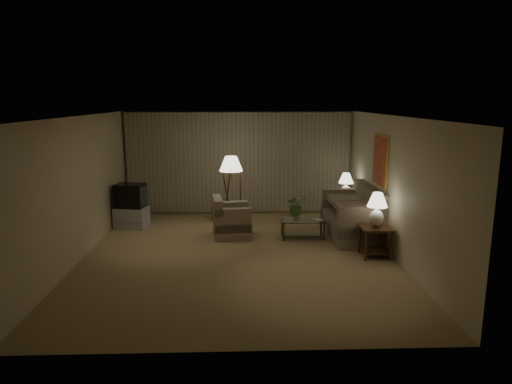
% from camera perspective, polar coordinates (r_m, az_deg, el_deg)
% --- Properties ---
extents(ground, '(7.00, 7.00, 0.00)m').
position_cam_1_polar(ground, '(9.06, -2.18, -7.86)').
color(ground, '#977F53').
rests_on(ground, ground).
extents(room_shell, '(6.04, 7.02, 2.72)m').
position_cam_1_polar(room_shell, '(10.13, -2.10, 4.39)').
color(room_shell, beige).
rests_on(room_shell, ground).
extents(sofa, '(2.01, 1.01, 0.89)m').
position_cam_1_polar(sofa, '(10.35, 11.81, -3.04)').
color(sofa, gray).
rests_on(sofa, ground).
extents(armchair, '(1.02, 0.99, 0.70)m').
position_cam_1_polar(armchair, '(10.17, -3.05, -3.61)').
color(armchair, gray).
rests_on(armchair, ground).
extents(side_table_near, '(0.59, 0.59, 0.60)m').
position_cam_1_polar(side_table_near, '(9.15, 14.71, -5.31)').
color(side_table_near, '#321C0D').
rests_on(side_table_near, ground).
extents(side_table_far, '(0.48, 0.40, 0.60)m').
position_cam_1_polar(side_table_far, '(11.58, 11.07, -1.71)').
color(side_table_far, '#321C0D').
rests_on(side_table_far, ground).
extents(table_lamp_near, '(0.39, 0.39, 0.67)m').
position_cam_1_polar(table_lamp_near, '(9.00, 14.90, -1.79)').
color(table_lamp_near, white).
rests_on(table_lamp_near, side_table_near).
extents(table_lamp_far, '(0.36, 0.36, 0.63)m').
position_cam_1_polar(table_lamp_far, '(11.46, 11.18, 1.09)').
color(table_lamp_far, white).
rests_on(table_lamp_far, side_table_far).
extents(coffee_table, '(1.02, 0.55, 0.41)m').
position_cam_1_polar(coffee_table, '(10.10, 5.86, -4.22)').
color(coffee_table, silver).
rests_on(coffee_table, ground).
extents(tv_cabinet, '(0.92, 0.75, 0.50)m').
position_cam_1_polar(tv_cabinet, '(11.25, -15.29, -3.07)').
color(tv_cabinet, '#A1A1A3').
rests_on(tv_cabinet, ground).
extents(crt_tv, '(0.83, 0.72, 0.56)m').
position_cam_1_polar(crt_tv, '(11.13, -15.43, -0.43)').
color(crt_tv, black).
rests_on(crt_tv, tv_cabinet).
extents(floor_lamp, '(0.55, 0.55, 1.70)m').
position_cam_1_polar(floor_lamp, '(10.81, -3.10, 0.22)').
color(floor_lamp, '#321C0D').
rests_on(floor_lamp, ground).
extents(ottoman, '(0.66, 0.66, 0.36)m').
position_cam_1_polar(ottoman, '(11.62, -4.25, -2.57)').
color(ottoman, '#9B5034').
rests_on(ottoman, ground).
extents(vase, '(0.16, 0.16, 0.16)m').
position_cam_1_polar(vase, '(10.02, 5.03, -3.02)').
color(vase, white).
rests_on(vase, coffee_table).
extents(flowers, '(0.51, 0.46, 0.48)m').
position_cam_1_polar(flowers, '(9.94, 5.07, -1.22)').
color(flowers, '#417A36').
rests_on(flowers, vase).
extents(book, '(0.28, 0.30, 0.02)m').
position_cam_1_polar(book, '(10.00, 7.37, -3.53)').
color(book, olive).
rests_on(book, coffee_table).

